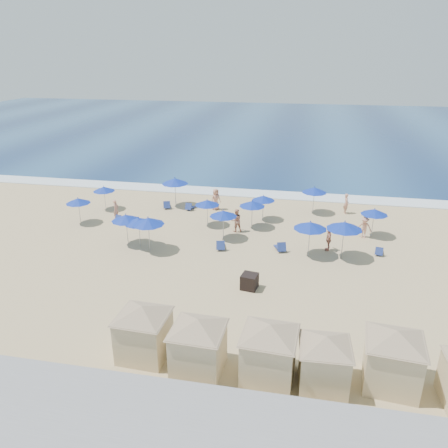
{
  "coord_description": "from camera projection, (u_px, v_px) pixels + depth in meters",
  "views": [
    {
      "loc": [
        3.65,
        -24.75,
        12.92
      ],
      "look_at": [
        -1.79,
        3.0,
        1.69
      ],
      "focal_mm": 35.0,
      "sensor_mm": 36.0,
      "label": 1
    }
  ],
  "objects": [
    {
      "name": "beachgoer_2",
      "position": [
        328.0,
        240.0,
        30.13
      ],
      "size": [
        0.45,
        0.97,
        1.61
      ],
      "primitive_type": "imported",
      "rotation": [
        0.0,
        0.0,
        4.78
      ],
      "color": "tan",
      "rests_on": "ground"
    },
    {
      "name": "beachgoer_5",
      "position": [
        346.0,
        204.0,
        37.01
      ],
      "size": [
        0.55,
        0.72,
        1.75
      ],
      "primitive_type": "imported",
      "rotation": [
        0.0,
        0.0,
        1.79
      ],
      "color": "tan",
      "rests_on": "ground"
    },
    {
      "name": "ground",
      "position": [
        242.0,
        267.0,
        27.99
      ],
      "size": [
        160.0,
        160.0,
        0.0
      ],
      "primitive_type": "plane",
      "color": "tan",
      "rests_on": "ground"
    },
    {
      "name": "beach_chair_2",
      "position": [
        190.0,
        207.0,
        38.13
      ],
      "size": [
        0.69,
        1.31,
        0.69
      ],
      "color": "navy",
      "rests_on": "ground"
    },
    {
      "name": "seawall",
      "position": [
        184.0,
        423.0,
        15.44
      ],
      "size": [
        160.0,
        6.1,
        1.22
      ],
      "color": "gray",
      "rests_on": "ground"
    },
    {
      "name": "ocean",
      "position": [
        290.0,
        128.0,
        78.14
      ],
      "size": [
        160.0,
        80.0,
        0.06
      ],
      "primitive_type": "cube",
      "color": "navy",
      "rests_on": "ground"
    },
    {
      "name": "beachgoer_4",
      "position": [
        216.0,
        199.0,
        37.91
      ],
      "size": [
        1.06,
        1.07,
        1.87
      ],
      "primitive_type": "imported",
      "rotation": [
        0.0,
        0.0,
        0.81
      ],
      "color": "tan",
      "rests_on": "ground"
    },
    {
      "name": "cabana_1",
      "position": [
        198.0,
        338.0,
        18.41
      ],
      "size": [
        4.54,
        4.54,
        2.85
      ],
      "color": "beige",
      "rests_on": "ground"
    },
    {
      "name": "cabana_3",
      "position": [
        325.0,
        355.0,
        17.6
      ],
      "size": [
        4.21,
        4.21,
        2.65
      ],
      "color": "beige",
      "rests_on": "ground"
    },
    {
      "name": "beachgoer_3",
      "position": [
        364.0,
        227.0,
        32.16
      ],
      "size": [
        1.19,
        0.85,
        1.66
      ],
      "primitive_type": "imported",
      "rotation": [
        0.0,
        0.0,
        6.04
      ],
      "color": "tan",
      "rests_on": "ground"
    },
    {
      "name": "umbrella_7",
      "position": [
        263.0,
        198.0,
        35.2
      ],
      "size": [
        1.9,
        1.9,
        2.16
      ],
      "color": "#A5A8AD",
      "rests_on": "ground"
    },
    {
      "name": "umbrella_0",
      "position": [
        104.0,
        189.0,
        37.6
      ],
      "size": [
        1.88,
        1.88,
        2.14
      ],
      "color": "#A5A8AD",
      "rests_on": "ground"
    },
    {
      "name": "umbrella_12",
      "position": [
        139.0,
        221.0,
        30.22
      ],
      "size": [
        2.01,
        2.01,
        2.28
      ],
      "color": "#A5A8AD",
      "rests_on": "ground"
    },
    {
      "name": "umbrella_13",
      "position": [
        126.0,
        218.0,
        30.61
      ],
      "size": [
        2.06,
        2.06,
        2.34
      ],
      "color": "#A5A8AD",
      "rests_on": "ground"
    },
    {
      "name": "beach_chair_0",
      "position": [
        120.0,
        218.0,
        35.57
      ],
      "size": [
        0.71,
        1.19,
        0.61
      ],
      "color": "navy",
      "rests_on": "ground"
    },
    {
      "name": "umbrella_4",
      "position": [
        207.0,
        202.0,
        34.06
      ],
      "size": [
        1.94,
        1.94,
        2.21
      ],
      "color": "#A5A8AD",
      "rests_on": "ground"
    },
    {
      "name": "umbrella_9",
      "position": [
        314.0,
        190.0,
        36.65
      ],
      "size": [
        2.08,
        2.08,
        2.37
      ],
      "color": "#A5A8AD",
      "rests_on": "ground"
    },
    {
      "name": "trash_bin",
      "position": [
        249.0,
        281.0,
        25.37
      ],
      "size": [
        1.04,
        1.04,
        0.9
      ],
      "primitive_type": "cube",
      "rotation": [
        0.0,
        0.0,
        -0.17
      ],
      "color": "black",
      "rests_on": "ground"
    },
    {
      "name": "umbrella_10",
      "position": [
        374.0,
        212.0,
        32.01
      ],
      "size": [
        1.96,
        1.96,
        2.24
      ],
      "color": "#A5A8AD",
      "rests_on": "ground"
    },
    {
      "name": "beach_chair_5",
      "position": [
        379.0,
        251.0,
        29.72
      ],
      "size": [
        0.7,
        1.22,
        0.63
      ],
      "color": "navy",
      "rests_on": "ground"
    },
    {
      "name": "umbrella_1",
      "position": [
        78.0,
        201.0,
        34.5
      ],
      "size": [
        1.92,
        1.92,
        2.19
      ],
      "color": "#A5A8AD",
      "rests_on": "ground"
    },
    {
      "name": "beach_chair_1",
      "position": [
        167.0,
        205.0,
        38.5
      ],
      "size": [
        0.98,
        1.44,
        0.73
      ],
      "color": "navy",
      "rests_on": "ground"
    },
    {
      "name": "cabana_2",
      "position": [
        269.0,
        344.0,
        17.99
      ],
      "size": [
        4.62,
        4.62,
        2.91
      ],
      "color": "beige",
      "rests_on": "ground"
    },
    {
      "name": "umbrella_6",
      "position": [
        223.0,
        213.0,
        31.56
      ],
      "size": [
        2.01,
        2.01,
        2.28
      ],
      "color": "#A5A8AD",
      "rests_on": "ground"
    },
    {
      "name": "beach_chair_3",
      "position": [
        221.0,
        245.0,
        30.55
      ],
      "size": [
        0.85,
        1.42,
        0.73
      ],
      "color": "navy",
      "rests_on": "ground"
    },
    {
      "name": "cabana_4",
      "position": [
        394.0,
        351.0,
        17.57
      ],
      "size": [
        4.64,
        4.64,
        2.92
      ],
      "color": "beige",
      "rests_on": "ground"
    },
    {
      "name": "beachgoer_1",
      "position": [
        236.0,
        220.0,
        33.26
      ],
      "size": [
        1.09,
        1.0,
        1.81
      ],
      "primitive_type": "imported",
      "rotation": [
        0.0,
        0.0,
        3.59
      ],
      "color": "tan",
      "rests_on": "ground"
    },
    {
      "name": "umbrella_11",
      "position": [
        345.0,
        226.0,
        28.44
      ],
      "size": [
        2.36,
        2.36,
        2.68
      ],
      "color": "#A5A8AD",
      "rests_on": "ground"
    },
    {
      "name": "umbrella_5",
      "position": [
        252.0,
        204.0,
        33.61
      ],
      "size": [
        2.0,
        2.0,
        2.28
      ],
      "color": "#A5A8AD",
      "rests_on": "ground"
    },
    {
      "name": "umbrella_3",
      "position": [
        148.0,
        221.0,
        29.57
      ],
      "size": [
        2.22,
        2.22,
        2.53
      ],
      "color": "#A5A8AD",
      "rests_on": "ground"
    },
    {
      "name": "surf_line",
      "position": [
        267.0,
        194.0,
        42.11
      ],
      "size": [
        160.0,
        2.5,
        0.08
      ],
      "primitive_type": "cube",
      "color": "white",
      "rests_on": "ground"
    },
    {
      "name": "beachgoer_0",
      "position": [
        116.0,
        209.0,
        35.88
      ],
      "size": [
        0.44,
        0.62,
        1.61
      ],
      "primitive_type": "imported",
      "rotation": [
        0.0,
        0.0,
        1.47
      ],
      "color": "tan",
      "rests_on": "ground"
    },
    {
      "name": "umbrella_8",
      "position": [
        310.0,
        225.0,
        28.84
      ],
      "size": [
        2.22,
        2.22,
        2.53
      ],
      "color": "#A5A8AD",
      "rests_on": "ground"
    },
    {
      "name": "beach_chair_4",
      "position": [
        280.0,
        247.0,
        30.29
      ],
      "size": [
        0.98,
        1.46,
        0.74
      ],
      "color": "navy",
      "rests_on": "ground"
    },
    {
      "name": "cabana_0",
      "position": [
        143.0,
        325.0,
        19.33
      ],
      "size": [
        4.54,
        4.54,
        2.85
      ],
      "color": "beige",
      "rests_on": "ground"
    },
    {
      "name": "umbrella_2",
      "position": [
        175.0,
        181.0,
        38.3
      ],
      "size": [
        2.33,
        2.33,
        2.65
      ],
      "color": "#A5A8AD",
      "rests_on": "ground"
    }
  ]
}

